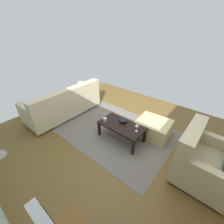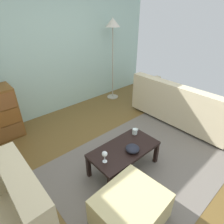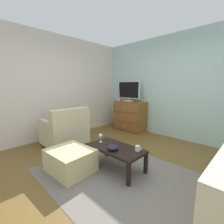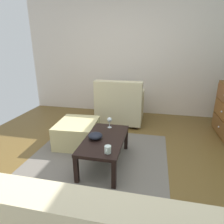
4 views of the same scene
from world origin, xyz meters
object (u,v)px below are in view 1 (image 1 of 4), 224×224
at_px(couch_large, 65,104).
at_px(ottoman, 153,128).
at_px(coffee_table, 121,127).
at_px(wine_glass, 137,126).
at_px(armchair, 203,161).
at_px(mug, 105,120).
at_px(bowl_decorative, 123,120).

xyz_separation_m(couch_large, ottoman, (-2.25, -0.75, -0.14)).
height_order(coffee_table, wine_glass, wine_glass).
xyz_separation_m(coffee_table, armchair, (-1.53, -0.07, 0.03)).
bearing_deg(couch_large, wine_glass, -174.85).
bearing_deg(mug, couch_large, 1.95).
xyz_separation_m(mug, bowl_decorative, (-0.31, -0.24, -0.00)).
relative_size(coffee_table, armchair, 1.07).
relative_size(coffee_table, wine_glass, 6.09).
distance_m(wine_glass, armchair, 1.18).
bearing_deg(ottoman, couch_large, 18.41).
bearing_deg(mug, ottoman, -139.46).
bearing_deg(wine_glass, mug, 11.56).
relative_size(coffee_table, mug, 8.38).
distance_m(mug, ottoman, 1.10).
height_order(mug, ottoman, mug).
bearing_deg(ottoman, coffee_table, 50.58).
xyz_separation_m(coffee_table, wine_glass, (-0.36, -0.02, 0.16)).
bearing_deg(wine_glass, ottoman, -101.79).
bearing_deg(bowl_decorative, coffee_table, 109.27).
relative_size(bowl_decorative, armchair, 0.21).
bearing_deg(couch_large, mug, -178.05).
relative_size(wine_glass, mug, 1.38).
relative_size(mug, couch_large, 0.06).
xyz_separation_m(coffee_table, bowl_decorative, (0.04, -0.11, 0.09)).
distance_m(wine_glass, couch_large, 2.15).
xyz_separation_m(couch_large, armchair, (-3.31, -0.25, 0.04)).
height_order(mug, couch_large, couch_large).
bearing_deg(armchair, wine_glass, 2.59).
distance_m(coffee_table, wine_glass, 0.39).
height_order(wine_glass, bowl_decorative, wine_glass).
relative_size(coffee_table, ottoman, 1.37).
height_order(coffee_table, mug, mug).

